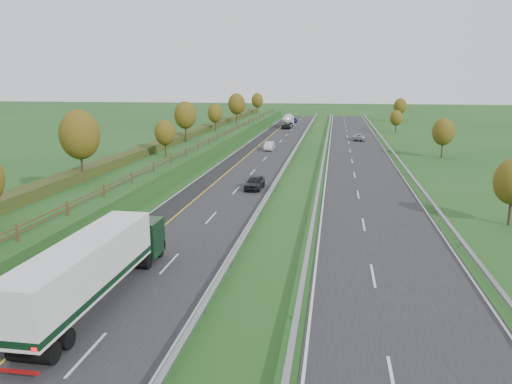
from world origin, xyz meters
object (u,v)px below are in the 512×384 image
car_oncoming (359,137)px  car_silver_mid (269,146)px  box_lorry (94,266)px  road_tanker (288,121)px  car_dark_near (255,182)px  car_small_far (294,120)px

car_oncoming → car_silver_mid: bearing=50.7°
car_oncoming → box_lorry: bearing=81.7°
box_lorry → road_tanker: 109.94m
road_tanker → car_dark_near: size_ratio=2.42×
box_lorry → car_small_far: box_lorry is taller
car_silver_mid → car_small_far: car_silver_mid is taller
road_tanker → car_silver_mid: road_tanker is taller
road_tanker → car_oncoming: bearing=-56.5°
car_small_far → car_dark_near: bearing=-85.7°
car_silver_mid → car_oncoming: (16.88, 17.86, -0.05)m
road_tanker → car_small_far: size_ratio=2.41×
road_tanker → car_silver_mid: size_ratio=2.46×
box_lorry → car_oncoming: (18.30, 83.13, -1.59)m
box_lorry → car_small_far: (0.87, 125.62, -1.62)m
box_lorry → car_dark_near: 32.13m
car_dark_near → box_lorry: bearing=-94.2°
box_lorry → car_oncoming: size_ratio=3.21×
road_tanker → car_oncoming: (17.76, -26.81, -1.12)m
road_tanker → car_oncoming: size_ratio=2.22×
box_lorry → car_silver_mid: box_lorry is taller
box_lorry → car_oncoming: box_lorry is taller
box_lorry → car_silver_mid: (1.42, 65.26, -1.54)m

